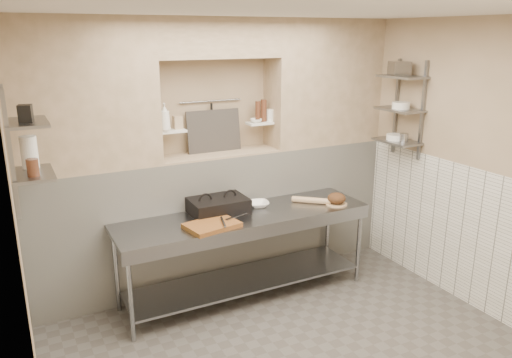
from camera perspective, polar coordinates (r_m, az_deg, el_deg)
ceiling at (r=3.63m, az=6.60°, el=19.49°), size 4.00×3.90×0.10m
wall_left at (r=3.27m, az=-26.17°, el=-7.77°), size 0.10×3.90×2.80m
wall_right at (r=5.20m, az=25.23°, el=0.92°), size 0.10×3.90×2.80m
wall_back at (r=5.55m, az=-5.37°, el=3.31°), size 4.00×0.10×2.80m
backwall_lower at (r=5.53m, az=-4.21°, el=-4.29°), size 4.00×0.40×1.40m
alcove_sill at (r=5.32m, az=-4.36°, el=2.88°), size 1.30×0.40×0.02m
backwall_pillar_left at (r=4.86m, az=-19.28°, el=9.01°), size 1.35×0.40×1.40m
backwall_pillar_right at (r=5.84m, az=7.76°, el=10.85°), size 1.35×0.40×1.40m
backwall_header at (r=5.18m, az=-4.66°, el=15.80°), size 1.30×0.40×0.40m
wainscot_left at (r=3.60m, az=-23.72°, el=-17.91°), size 0.02×3.90×1.40m
wainscot_right at (r=5.37m, az=23.94°, el=-6.38°), size 0.02×3.90×1.40m
alcove_shelf_left at (r=5.09m, az=-9.64°, el=5.43°), size 0.28×0.16×0.02m
alcove_shelf_right at (r=5.47m, az=0.43°, el=6.40°), size 0.28×0.16×0.02m
utensil_rail at (r=5.38m, az=-5.20°, el=8.86°), size 0.70×0.02×0.02m
hanging_steel at (r=5.39m, az=-5.07°, el=7.04°), size 0.02×0.02×0.30m
splash_panel at (r=5.37m, az=-4.83°, el=5.49°), size 0.60×0.08×0.45m
shelf_rail_left_a at (r=4.36m, az=-26.38°, el=3.47°), size 0.03×0.03×0.95m
shelf_rail_left_b at (r=3.97m, az=-26.21°, el=2.36°), size 0.03×0.03×0.95m
wall_shelf_left_lower at (r=4.21m, az=-24.14°, el=0.53°), size 0.30×0.50×0.02m
wall_shelf_left_upper at (r=4.13m, az=-24.78°, el=5.87°), size 0.30×0.50×0.03m
shelf_rail_right_a at (r=5.89m, az=15.73°, el=7.99°), size 0.03×0.03×1.05m
shelf_rail_right_b at (r=5.61m, az=18.49°, el=7.36°), size 0.03×0.03×1.05m
wall_shelf_right_lower at (r=5.71m, az=15.81°, el=4.17°), size 0.30×0.50×0.02m
wall_shelf_right_mid at (r=5.65m, az=16.08°, el=7.63°), size 0.30×0.50×0.02m
wall_shelf_right_upper at (r=5.62m, az=16.37°, el=11.16°), size 0.30×0.50×0.03m
prep_table at (r=5.09m, az=-1.27°, el=-6.84°), size 2.60×0.70×0.90m
panini_press at (r=5.04m, az=-4.37°, el=-3.03°), size 0.57×0.41×0.15m
cutting_board at (r=4.69m, az=-5.05°, el=-5.28°), size 0.53×0.42×0.04m
knife_blade at (r=4.82m, az=-2.27°, el=-4.27°), size 0.27×0.12×0.01m
tongs at (r=4.66m, az=-3.77°, el=-4.92°), size 0.08×0.24×0.02m
mixing_bowl at (r=5.21m, az=0.28°, el=-2.89°), size 0.26×0.26×0.05m
rolling_pin at (r=5.35m, az=6.35°, el=-2.43°), size 0.36×0.32×0.06m
bread_board at (r=5.35m, az=9.16°, el=-2.83°), size 0.23×0.23×0.01m
bread_loaf at (r=5.33m, az=9.19°, el=-2.18°), size 0.19×0.19×0.12m
bottle_soap at (r=5.00m, az=-10.40°, el=6.95°), size 0.14×0.14×0.28m
jar_alcove at (r=5.13m, az=-8.95°, el=6.41°), size 0.09×0.09×0.13m
bowl_alcove at (r=5.44m, az=0.01°, el=6.69°), size 0.16×0.16×0.04m
condiment_a at (r=5.49m, az=0.88°, el=7.83°), size 0.07×0.07×0.24m
condiment_b at (r=5.48m, az=0.21°, el=7.73°), size 0.06×0.06×0.22m
condiment_c at (r=5.51m, az=1.63°, el=7.30°), size 0.08×0.08×0.13m
jug_left at (r=4.33m, az=-24.49°, el=2.80°), size 0.13×0.13×0.26m
jar_left at (r=4.08m, az=-24.16°, el=1.20°), size 0.09×0.09×0.13m
box_left_upper at (r=4.04m, az=-24.85°, el=6.79°), size 0.11×0.11×0.13m
bowl_right at (r=5.73m, az=15.64°, el=4.64°), size 0.20×0.20×0.06m
canister_right at (r=5.63m, az=16.55°, el=4.55°), size 0.09×0.09×0.09m
bowl_right_mid at (r=5.64m, az=16.23°, el=8.08°), size 0.19×0.19×0.07m
basket_right at (r=5.65m, az=16.07°, el=12.07°), size 0.26×0.28×0.14m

